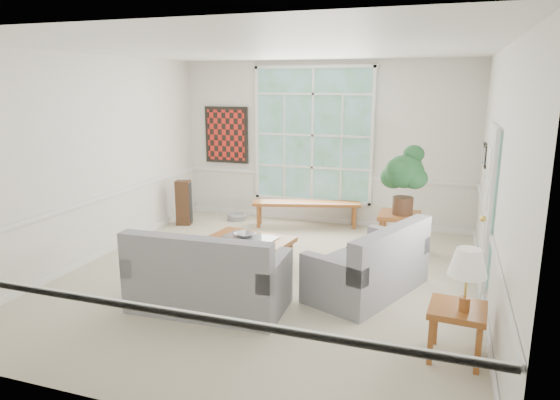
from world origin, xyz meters
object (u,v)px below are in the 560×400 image
object	(u,v)px
loveseat_right	(368,258)
coffee_table	(251,252)
end_table	(399,233)
side_table	(456,333)
loveseat_front	(209,268)

from	to	relation	value
loveseat_right	coffee_table	distance (m)	1.78
end_table	side_table	world-z (taller)	end_table
coffee_table	loveseat_right	bearing A→B (deg)	-3.26
loveseat_right	side_table	size ratio (longest dim) A/B	3.16
loveseat_right	coffee_table	bearing A→B (deg)	-168.90
side_table	loveseat_right	bearing A→B (deg)	128.79
loveseat_front	end_table	size ratio (longest dim) A/B	2.85
side_table	end_table	bearing A→B (deg)	105.58
loveseat_front	coffee_table	xyz separation A→B (m)	(-0.04, 1.40, -0.26)
loveseat_front	side_table	bearing A→B (deg)	-8.06
end_table	loveseat_right	bearing A→B (deg)	-97.24
loveseat_right	side_table	world-z (taller)	loveseat_right
loveseat_right	loveseat_front	distance (m)	1.98
loveseat_right	coffee_table	xyz separation A→B (m)	(-1.73, 0.35, -0.23)
loveseat_right	loveseat_front	xyz separation A→B (m)	(-1.69, -1.04, 0.03)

